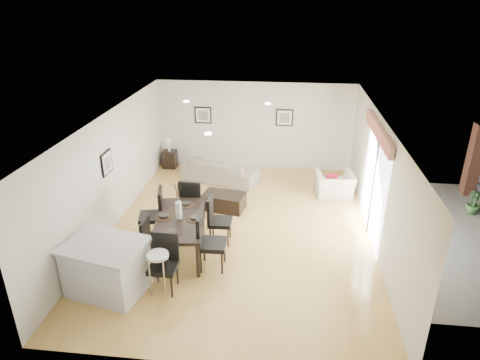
# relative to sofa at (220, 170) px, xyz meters

# --- Properties ---
(ground) EXTENTS (8.00, 8.00, 0.00)m
(ground) POSITION_rel_sofa_xyz_m (0.90, -2.79, -0.33)
(ground) COLOR tan
(ground) RESTS_ON ground
(wall_back) EXTENTS (6.00, 0.04, 2.70)m
(wall_back) POSITION_rel_sofa_xyz_m (0.90, 1.21, 1.02)
(wall_back) COLOR silver
(wall_back) RESTS_ON ground
(wall_front) EXTENTS (6.00, 0.04, 2.70)m
(wall_front) POSITION_rel_sofa_xyz_m (0.90, -6.79, 1.02)
(wall_front) COLOR silver
(wall_front) RESTS_ON ground
(wall_left) EXTENTS (0.04, 8.00, 2.70)m
(wall_left) POSITION_rel_sofa_xyz_m (-2.10, -2.79, 1.02)
(wall_left) COLOR silver
(wall_left) RESTS_ON ground
(wall_right) EXTENTS (0.04, 8.00, 2.70)m
(wall_right) POSITION_rel_sofa_xyz_m (3.90, -2.79, 1.02)
(wall_right) COLOR silver
(wall_right) RESTS_ON ground
(ceiling) EXTENTS (6.00, 8.00, 0.02)m
(ceiling) POSITION_rel_sofa_xyz_m (0.90, -2.79, 2.37)
(ceiling) COLOR white
(ceiling) RESTS_ON wall_back
(sofa) EXTENTS (2.39, 1.51, 0.65)m
(sofa) POSITION_rel_sofa_xyz_m (0.00, 0.00, 0.00)
(sofa) COLOR gray
(sofa) RESTS_ON ground
(armchair) EXTENTS (1.09, 0.98, 0.65)m
(armchair) POSITION_rel_sofa_xyz_m (3.24, -0.63, 0.00)
(armchair) COLOR beige
(armchair) RESTS_ON ground
(courtyard_plant_b) EXTENTS (0.42, 0.42, 0.60)m
(courtyard_plant_b) POSITION_rel_sofa_xyz_m (6.62, -1.30, -0.03)
(courtyard_plant_b) COLOR #315725
(courtyard_plant_b) RESTS_ON ground
(dining_table) EXTENTS (1.24, 2.07, 0.81)m
(dining_table) POSITION_rel_sofa_xyz_m (-0.26, -3.82, 0.40)
(dining_table) COLOR black
(dining_table) RESTS_ON ground
(dining_chair_wnear) EXTENTS (0.46, 0.46, 1.00)m
(dining_chair_wnear) POSITION_rel_sofa_xyz_m (-0.95, -4.31, 0.23)
(dining_chair_wnear) COLOR black
(dining_chair_wnear) RESTS_ON ground
(dining_chair_wfar) EXTENTS (0.64, 0.64, 1.19)m
(dining_chair_wfar) POSITION_rel_sofa_xyz_m (-0.93, -3.31, 0.34)
(dining_chair_wfar) COLOR black
(dining_chair_wfar) RESTS_ON ground
(dining_chair_enear) EXTENTS (0.56, 0.56, 1.20)m
(dining_chair_enear) POSITION_rel_sofa_xyz_m (0.42, -4.31, 0.35)
(dining_chair_enear) COLOR black
(dining_chair_enear) RESTS_ON ground
(dining_chair_efar) EXTENTS (0.51, 0.51, 1.11)m
(dining_chair_efar) POSITION_rel_sofa_xyz_m (0.43, -3.33, 0.30)
(dining_chair_efar) COLOR black
(dining_chair_efar) RESTS_ON ground
(dining_chair_head) EXTENTS (0.51, 0.51, 1.12)m
(dining_chair_head) POSITION_rel_sofa_xyz_m (-0.25, -5.02, 0.30)
(dining_chair_head) COLOR black
(dining_chair_head) RESTS_ON ground
(dining_chair_foot) EXTENTS (0.55, 0.55, 1.16)m
(dining_chair_foot) POSITION_rel_sofa_xyz_m (-0.26, -2.62, 0.32)
(dining_chair_foot) COLOR black
(dining_chair_foot) RESTS_ON ground
(vase) EXTENTS (1.04, 1.59, 0.81)m
(vase) POSITION_rel_sofa_xyz_m (-0.26, -3.82, 0.82)
(vase) COLOR white
(vase) RESTS_ON dining_table
(coffee_table) EXTENTS (1.14, 0.81, 0.42)m
(coffee_table) POSITION_rel_sofa_xyz_m (0.36, -1.75, -0.12)
(coffee_table) COLOR black
(coffee_table) RESTS_ON ground
(side_table) EXTENTS (0.41, 0.41, 0.55)m
(side_table) POSITION_rel_sofa_xyz_m (-1.75, 0.87, -0.05)
(side_table) COLOR black
(side_table) RESTS_ON ground
(table_lamp) EXTENTS (0.18, 0.18, 0.35)m
(table_lamp) POSITION_rel_sofa_xyz_m (-1.75, 0.87, 0.45)
(table_lamp) COLOR white
(table_lamp) RESTS_ON side_table
(cushion) EXTENTS (0.30, 0.11, 0.30)m
(cushion) POSITION_rel_sofa_xyz_m (3.15, -0.72, 0.20)
(cushion) COLOR maroon
(cushion) RESTS_ON armchair
(kitchen_island) EXTENTS (1.63, 1.39, 1.00)m
(kitchen_island) POSITION_rel_sofa_xyz_m (-1.29, -5.23, 0.18)
(kitchen_island) COLOR silver
(kitchen_island) RESTS_ON ground
(bar_stool) EXTENTS (0.39, 0.39, 0.86)m
(bar_stool) POSITION_rel_sofa_xyz_m (-0.30, -5.23, 0.42)
(bar_stool) COLOR white
(bar_stool) RESTS_ON ground
(framed_print_back_left) EXTENTS (0.52, 0.04, 0.52)m
(framed_print_back_left) POSITION_rel_sofa_xyz_m (-0.70, 1.18, 1.32)
(framed_print_back_left) COLOR black
(framed_print_back_left) RESTS_ON wall_back
(framed_print_back_right) EXTENTS (0.52, 0.04, 0.52)m
(framed_print_back_right) POSITION_rel_sofa_xyz_m (1.80, 1.18, 1.32)
(framed_print_back_right) COLOR black
(framed_print_back_right) RESTS_ON wall_back
(framed_print_left_wall) EXTENTS (0.04, 0.52, 0.52)m
(framed_print_left_wall) POSITION_rel_sofa_xyz_m (-2.07, -2.99, 1.32)
(framed_print_left_wall) COLOR black
(framed_print_left_wall) RESTS_ON wall_left
(sliding_door) EXTENTS (0.12, 2.70, 2.57)m
(sliding_door) POSITION_rel_sofa_xyz_m (3.86, -2.49, 1.34)
(sliding_door) COLOR white
(sliding_door) RESTS_ON wall_right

